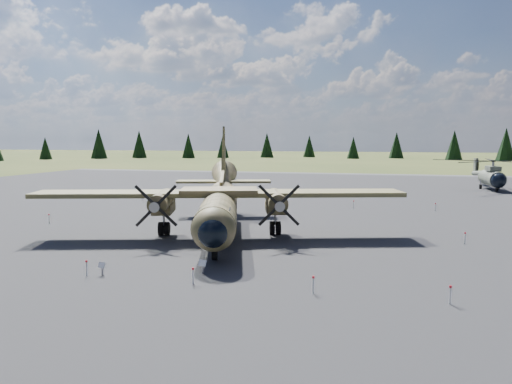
# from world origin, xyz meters

# --- Properties ---
(ground) EXTENTS (500.00, 500.00, 0.00)m
(ground) POSITION_xyz_m (0.00, 0.00, 0.00)
(ground) COLOR brown
(ground) RESTS_ON ground
(apron) EXTENTS (120.00, 120.00, 0.04)m
(apron) POSITION_xyz_m (0.00, 10.00, 0.00)
(apron) COLOR #58585D
(apron) RESTS_ON ground
(transport_plane) EXTENTS (26.69, 23.82, 8.91)m
(transport_plane) POSITION_xyz_m (-0.99, -0.50, 2.56)
(transport_plane) COLOR #36371D
(transport_plane) RESTS_ON ground
(helicopter_near) EXTENTS (17.83, 20.26, 4.24)m
(helicopter_near) POSITION_xyz_m (25.65, 40.37, 3.01)
(helicopter_near) COLOR gray
(helicopter_near) RESTS_ON ground
(info_placard_left) EXTENTS (0.49, 0.32, 0.71)m
(info_placard_left) POSITION_xyz_m (-3.31, -13.15, 0.47)
(info_placard_left) COLOR gray
(info_placard_left) RESTS_ON ground
(info_placard_right) EXTENTS (0.52, 0.33, 0.76)m
(info_placard_right) POSITION_xyz_m (1.75, -11.52, 0.50)
(info_placard_right) COLOR gray
(info_placard_right) RESTS_ON ground
(barrier_fence) EXTENTS (33.12, 29.62, 0.85)m
(barrier_fence) POSITION_xyz_m (-0.46, -0.08, 0.51)
(barrier_fence) COLOR white
(barrier_fence) RESTS_ON ground
(treeline) EXTENTS (325.25, 328.20, 10.99)m
(treeline) POSITION_xyz_m (1.70, -0.20, 4.86)
(treeline) COLOR black
(treeline) RESTS_ON ground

